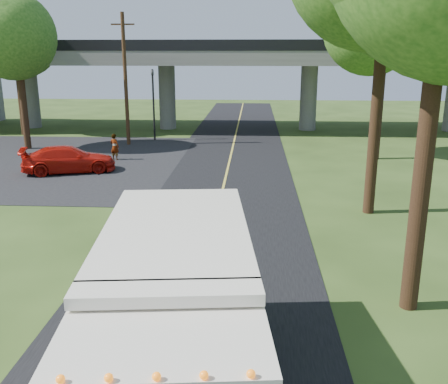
# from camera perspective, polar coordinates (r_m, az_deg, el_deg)

# --- Properties ---
(ground) EXTENTS (120.00, 120.00, 0.00)m
(ground) POSITION_cam_1_polar(r_m,az_deg,el_deg) (12.68, -3.66, -14.40)
(ground) COLOR #2A3E16
(ground) RESTS_ON ground
(road) EXTENTS (7.00, 90.00, 0.02)m
(road) POSITION_cam_1_polar(r_m,az_deg,el_deg) (21.88, -0.49, -1.20)
(road) COLOR black
(road) RESTS_ON ground
(parking_lot) EXTENTS (16.00, 18.00, 0.01)m
(parking_lot) POSITION_cam_1_polar(r_m,az_deg,el_deg) (32.09, -19.49, 3.32)
(parking_lot) COLOR black
(parking_lot) RESTS_ON ground
(lane_line) EXTENTS (0.12, 90.00, 0.01)m
(lane_line) POSITION_cam_1_polar(r_m,az_deg,el_deg) (21.87, -0.49, -1.15)
(lane_line) COLOR gold
(lane_line) RESTS_ON road
(overpass) EXTENTS (54.00, 10.00, 7.30)m
(overpass) POSITION_cam_1_polar(r_m,az_deg,el_deg) (42.95, 1.55, 13.22)
(overpass) COLOR slate
(overpass) RESTS_ON ground
(traffic_signal) EXTENTS (0.18, 0.22, 5.20)m
(traffic_signal) POSITION_cam_1_polar(r_m,az_deg,el_deg) (37.76, -8.09, 10.69)
(traffic_signal) COLOR black
(traffic_signal) RESTS_ON ground
(utility_pole) EXTENTS (1.60, 0.26, 9.00)m
(utility_pole) POSITION_cam_1_polar(r_m,az_deg,el_deg) (36.06, -11.20, 12.55)
(utility_pole) COLOR #472D19
(utility_pole) RESTS_ON ground
(tree_right_far) EXTENTS (5.77, 5.67, 10.99)m
(tree_right_far) POSITION_cam_1_polar(r_m,az_deg,el_deg) (31.76, 18.56, 18.39)
(tree_right_far) COLOR #382314
(tree_right_far) RESTS_ON ground
(tree_left_lot) EXTENTS (5.60, 5.50, 10.50)m
(tree_left_lot) POSITION_cam_1_polar(r_m,az_deg,el_deg) (36.13, -22.54, 16.96)
(tree_left_lot) COLOR #382314
(tree_left_lot) RESTS_ON ground
(tree_left_far) EXTENTS (5.26, 5.16, 9.89)m
(tree_left_far) POSITION_cam_1_polar(r_m,az_deg,el_deg) (42.82, -22.70, 15.95)
(tree_left_far) COLOR #382314
(tree_left_far) RESTS_ON ground
(step_van) EXTENTS (3.54, 7.79, 3.17)m
(step_van) POSITION_cam_1_polar(r_m,az_deg,el_deg) (9.39, -5.56, -13.88)
(step_van) COLOR silver
(step_van) RESTS_ON ground
(red_sedan) EXTENTS (5.34, 3.50, 1.44)m
(red_sedan) POSITION_cam_1_polar(r_m,az_deg,el_deg) (28.64, -17.32, 3.58)
(red_sedan) COLOR #B6140B
(red_sedan) RESTS_ON ground
(pedestrian) EXTENTS (0.69, 0.58, 1.62)m
(pedestrian) POSITION_cam_1_polar(r_m,az_deg,el_deg) (31.27, -12.39, 5.06)
(pedestrian) COLOR gray
(pedestrian) RESTS_ON ground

